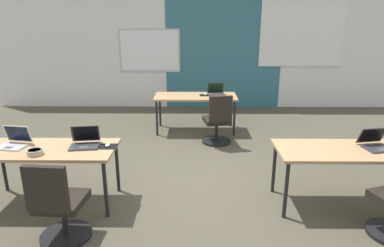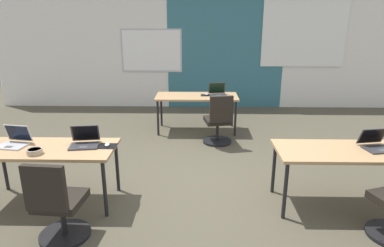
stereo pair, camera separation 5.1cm
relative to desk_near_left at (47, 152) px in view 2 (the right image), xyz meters
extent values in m
plane|color=#4C4738|center=(1.75, 0.60, -0.66)|extent=(24.00, 24.00, 0.00)
cube|color=silver|center=(1.75, 4.80, 0.74)|extent=(10.00, 0.20, 2.80)
cube|color=#336B7A|center=(2.43, 4.69, 0.74)|extent=(2.82, 0.01, 2.80)
cube|color=#B7B7BC|center=(0.63, 4.69, 0.75)|extent=(1.48, 0.02, 1.04)
cube|color=white|center=(0.63, 4.68, 0.75)|extent=(1.40, 0.02, 0.96)
cube|color=white|center=(4.29, 4.67, 1.18)|extent=(2.00, 0.02, 1.61)
cube|color=tan|center=(0.00, 0.00, 0.04)|extent=(1.60, 0.70, 0.04)
cylinder|color=black|center=(0.74, -0.30, -0.32)|extent=(0.04, 0.04, 0.68)
cylinder|color=black|center=(-0.74, 0.30, -0.32)|extent=(0.04, 0.04, 0.68)
cylinder|color=black|center=(0.74, 0.30, -0.32)|extent=(0.04, 0.04, 0.68)
cube|color=tan|center=(3.50, 0.00, 0.04)|extent=(1.60, 0.70, 0.04)
cylinder|color=black|center=(2.76, -0.30, -0.32)|extent=(0.04, 0.04, 0.68)
cylinder|color=black|center=(2.76, 0.30, -0.32)|extent=(0.04, 0.04, 0.68)
cube|color=tan|center=(1.75, 2.80, 0.04)|extent=(1.60, 0.70, 0.04)
cylinder|color=black|center=(1.01, 2.50, -0.32)|extent=(0.04, 0.04, 0.68)
cylinder|color=black|center=(2.49, 2.50, -0.32)|extent=(0.04, 0.04, 0.68)
cylinder|color=black|center=(1.01, 3.10, -0.32)|extent=(0.04, 0.04, 0.68)
cylinder|color=black|center=(2.49, 3.10, -0.32)|extent=(0.04, 0.04, 0.68)
cube|color=#333338|center=(0.43, 0.03, 0.07)|extent=(0.36, 0.27, 0.02)
cube|color=#4C4C4F|center=(0.44, -0.02, 0.08)|extent=(0.10, 0.07, 0.00)
cube|color=#333338|center=(0.41, 0.18, 0.18)|extent=(0.34, 0.12, 0.21)
cube|color=black|center=(0.42, 0.17, 0.18)|extent=(0.30, 0.10, 0.19)
cube|color=black|center=(0.71, 0.06, 0.06)|extent=(0.22, 0.19, 0.00)
ellipsoid|color=silver|center=(0.71, 0.06, 0.08)|extent=(0.07, 0.11, 0.03)
cylinder|color=black|center=(0.40, -0.69, -0.64)|extent=(0.52, 0.52, 0.04)
cylinder|color=black|center=(0.40, -0.69, -0.45)|extent=(0.06, 0.06, 0.34)
cube|color=black|center=(0.40, -0.69, -0.24)|extent=(0.47, 0.47, 0.08)
cube|color=black|center=(0.39, -0.94, 0.03)|extent=(0.40, 0.09, 0.46)
sphere|color=black|center=(0.42, -0.45, -0.64)|extent=(0.04, 0.04, 0.04)
sphere|color=black|center=(0.62, -0.78, -0.64)|extent=(0.04, 0.04, 0.04)
sphere|color=black|center=(0.18, -0.74, -0.64)|extent=(0.04, 0.04, 0.04)
cube|color=#333338|center=(2.17, 2.81, 0.07)|extent=(0.36, 0.28, 0.02)
cube|color=#4C4C4F|center=(2.18, 2.76, 0.08)|extent=(0.10, 0.07, 0.00)
cube|color=#333338|center=(2.15, 2.94, 0.19)|extent=(0.33, 0.10, 0.22)
cube|color=black|center=(2.15, 2.94, 0.19)|extent=(0.30, 0.08, 0.19)
cube|color=black|center=(1.94, 2.83, 0.06)|extent=(0.22, 0.19, 0.00)
ellipsoid|color=#B2B2B7|center=(1.94, 2.83, 0.08)|extent=(0.07, 0.11, 0.03)
cylinder|color=black|center=(2.13, 2.13, -0.64)|extent=(0.52, 0.52, 0.04)
cylinder|color=black|center=(2.13, 2.13, -0.45)|extent=(0.06, 0.06, 0.34)
cube|color=black|center=(2.13, 2.13, -0.24)|extent=(0.51, 0.51, 0.08)
cube|color=black|center=(2.18, 1.88, 0.03)|extent=(0.40, 0.13, 0.46)
sphere|color=black|center=(2.09, 2.36, -0.64)|extent=(0.04, 0.04, 0.04)
sphere|color=black|center=(2.36, 2.10, -0.64)|extent=(0.04, 0.04, 0.04)
sphere|color=black|center=(1.93, 2.02, -0.64)|extent=(0.04, 0.04, 0.04)
cube|color=#B7B7BC|center=(-0.43, 0.02, 0.07)|extent=(0.36, 0.28, 0.02)
cube|color=#4C4C4F|center=(-0.43, -0.03, 0.08)|extent=(0.10, 0.07, 0.00)
cube|color=#B7B7BC|center=(-0.40, 0.16, 0.18)|extent=(0.34, 0.12, 0.21)
cube|color=black|center=(-0.40, 0.15, 0.19)|extent=(0.30, 0.10, 0.19)
cube|color=#333338|center=(3.89, 0.00, 0.07)|extent=(0.37, 0.29, 0.02)
cube|color=#4C4C4F|center=(3.90, -0.05, 0.08)|extent=(0.10, 0.08, 0.00)
cube|color=#333338|center=(3.86, 0.16, 0.18)|extent=(0.34, 0.15, 0.20)
cube|color=black|center=(3.86, 0.15, 0.18)|extent=(0.31, 0.13, 0.18)
sphere|color=black|center=(3.75, -0.39, -0.64)|extent=(0.04, 0.04, 0.04)
sphere|color=black|center=(3.63, -0.75, -0.64)|extent=(0.04, 0.04, 0.04)
cylinder|color=tan|center=(-0.05, -0.20, 0.09)|extent=(0.17, 0.17, 0.05)
torus|color=tan|center=(-0.05, -0.20, 0.11)|extent=(0.18, 0.18, 0.02)
cylinder|color=gold|center=(-0.05, -0.20, 0.11)|extent=(0.14, 0.14, 0.01)
camera|label=1|loc=(1.74, -3.67, 1.53)|focal=31.57mm
camera|label=2|loc=(1.79, -3.67, 1.53)|focal=31.57mm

